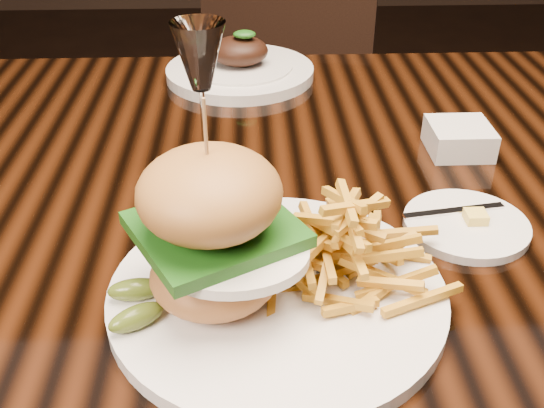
{
  "coord_description": "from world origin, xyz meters",
  "views": [
    {
      "loc": [
        -0.06,
        -0.67,
        1.14
      ],
      "look_at": [
        -0.04,
        -0.15,
        0.81
      ],
      "focal_mm": 42.0,
      "sensor_mm": 36.0,
      "label": 1
    }
  ],
  "objects_px": {
    "burger_plate": "(276,250)",
    "far_dish": "(240,68)",
    "chair_far": "(279,77)",
    "wine_glass": "(200,62)",
    "dining_table": "(299,231)"
  },
  "relations": [
    {
      "from": "wine_glass",
      "to": "dining_table",
      "type": "bearing_deg",
      "value": -27.15
    },
    {
      "from": "dining_table",
      "to": "chair_far",
      "type": "height_order",
      "value": "chair_far"
    },
    {
      "from": "dining_table",
      "to": "wine_glass",
      "type": "relative_size",
      "value": 8.99
    },
    {
      "from": "wine_glass",
      "to": "far_dish",
      "type": "xyz_separation_m",
      "value": [
        0.04,
        0.28,
        -0.11
      ]
    },
    {
      "from": "far_dish",
      "to": "chair_far",
      "type": "height_order",
      "value": "chair_far"
    },
    {
      "from": "chair_far",
      "to": "dining_table",
      "type": "bearing_deg",
      "value": -77.77
    },
    {
      "from": "dining_table",
      "to": "burger_plate",
      "type": "distance_m",
      "value": 0.26
    },
    {
      "from": "burger_plate",
      "to": "wine_glass",
      "type": "bearing_deg",
      "value": 88.82
    },
    {
      "from": "dining_table",
      "to": "wine_glass",
      "type": "bearing_deg",
      "value": 152.85
    },
    {
      "from": "far_dish",
      "to": "chair_far",
      "type": "xyz_separation_m",
      "value": [
        0.09,
        0.55,
        -0.23
      ]
    },
    {
      "from": "burger_plate",
      "to": "wine_glass",
      "type": "xyz_separation_m",
      "value": [
        -0.08,
        0.28,
        0.07
      ]
    },
    {
      "from": "dining_table",
      "to": "far_dish",
      "type": "bearing_deg",
      "value": 102.09
    },
    {
      "from": "burger_plate",
      "to": "far_dish",
      "type": "height_order",
      "value": "burger_plate"
    },
    {
      "from": "far_dish",
      "to": "dining_table",
      "type": "bearing_deg",
      "value": -77.91
    },
    {
      "from": "dining_table",
      "to": "burger_plate",
      "type": "bearing_deg",
      "value": -100.46
    }
  ]
}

